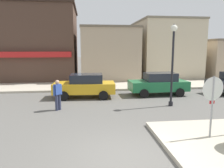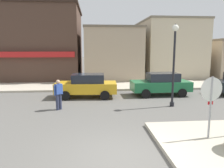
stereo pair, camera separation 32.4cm
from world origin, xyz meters
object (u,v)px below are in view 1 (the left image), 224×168
at_px(parked_car_nearest, 85,85).
at_px(parked_car_second, 159,83).
at_px(lamp_post, 173,53).
at_px(stop_sign, 212,99).
at_px(pedestrian_crossing_near, 58,94).

relative_size(parked_car_nearest, parked_car_second, 1.01).
bearing_deg(lamp_post, parked_car_nearest, 150.51).
height_order(stop_sign, pedestrian_crossing_near, stop_sign).
bearing_deg(pedestrian_crossing_near, lamp_post, 1.26).
bearing_deg(stop_sign, lamp_post, 84.60).
relative_size(stop_sign, parked_car_second, 0.57).
distance_m(stop_sign, parked_car_nearest, 8.70).
bearing_deg(lamp_post, pedestrian_crossing_near, -178.74).
relative_size(lamp_post, pedestrian_crossing_near, 2.82).
bearing_deg(parked_car_nearest, lamp_post, -29.49).
height_order(lamp_post, parked_car_second, lamp_post).
height_order(lamp_post, pedestrian_crossing_near, lamp_post).
bearing_deg(pedestrian_crossing_near, stop_sign, -38.27).
bearing_deg(stop_sign, parked_car_second, 84.69).
bearing_deg(pedestrian_crossing_near, parked_car_second, 25.41).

